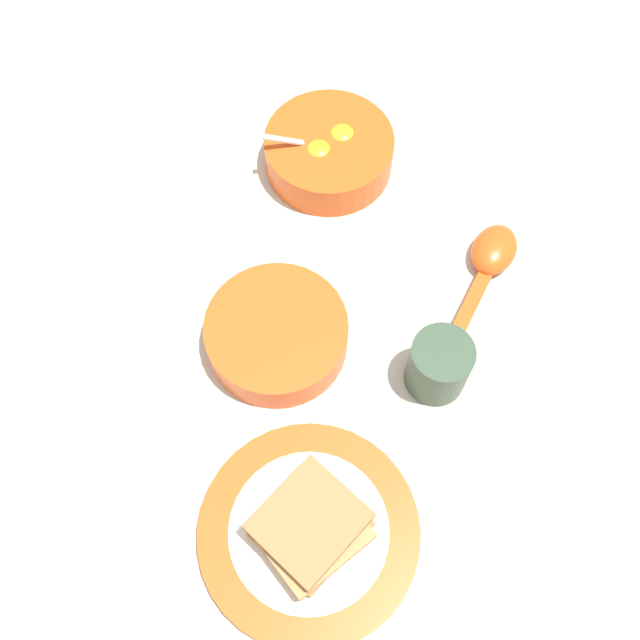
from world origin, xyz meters
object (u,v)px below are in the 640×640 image
(soup_spoon, at_px, (490,259))
(toast_plate, at_px, (309,532))
(egg_bowl, at_px, (329,152))
(toast_sandwich, at_px, (310,527))
(drinking_cup, at_px, (439,365))
(congee_bowl, at_px, (277,336))

(soup_spoon, bearing_deg, toast_plate, 45.90)
(egg_bowl, distance_m, toast_sandwich, 0.47)
(toast_plate, distance_m, drinking_cup, 0.22)
(toast_sandwich, bearing_deg, soup_spoon, -133.82)
(toast_plate, distance_m, soup_spoon, 0.39)
(toast_plate, xyz_separation_m, toast_sandwich, (-0.00, 0.00, 0.03))
(toast_sandwich, bearing_deg, drinking_cup, -138.96)
(toast_plate, bearing_deg, soup_spoon, -134.10)
(toast_sandwich, relative_size, congee_bowl, 0.82)
(egg_bowl, distance_m, drinking_cup, 0.32)
(congee_bowl, bearing_deg, toast_plate, 89.74)
(toast_plate, distance_m, congee_bowl, 0.22)
(toast_plate, bearing_deg, drinking_cup, -139.44)
(soup_spoon, height_order, congee_bowl, congee_bowl)
(congee_bowl, bearing_deg, toast_sandwich, 90.15)
(toast_sandwich, xyz_separation_m, drinking_cup, (-0.17, -0.15, 0.00))
(toast_sandwich, height_order, congee_bowl, toast_sandwich)
(egg_bowl, height_order, toast_sandwich, egg_bowl)
(soup_spoon, xyz_separation_m, drinking_cup, (0.10, 0.13, 0.03))
(egg_bowl, distance_m, toast_plate, 0.47)
(toast_plate, relative_size, toast_sandwich, 1.73)
(toast_sandwich, xyz_separation_m, soup_spoon, (-0.27, -0.28, -0.02))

